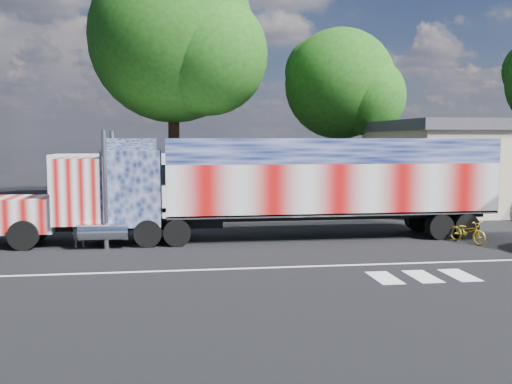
{
  "coord_description": "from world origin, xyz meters",
  "views": [
    {
      "loc": [
        -3.35,
        -20.86,
        4.17
      ],
      "look_at": [
        0.0,
        3.0,
        1.9
      ],
      "focal_mm": 40.0,
      "sensor_mm": 36.0,
      "label": 1
    }
  ],
  "objects": [
    {
      "name": "ground",
      "position": [
        0.0,
        0.0,
        0.0
      ],
      "size": [
        100.0,
        100.0,
        0.0
      ],
      "primitive_type": "plane",
      "color": "black"
    },
    {
      "name": "bicycle",
      "position": [
        8.18,
        0.29,
        0.45
      ],
      "size": [
        1.21,
        1.83,
        0.91
      ],
      "primitive_type": "imported",
      "rotation": [
        0.0,
        0.0,
        0.38
      ],
      "color": "gold",
      "rests_on": "ground"
    },
    {
      "name": "semi_truck",
      "position": [
        0.47,
        2.32,
        2.3
      ],
      "size": [
        21.0,
        3.32,
        4.48
      ],
      "color": "black",
      "rests_on": "ground"
    },
    {
      "name": "tree_n_mid",
      "position": [
        -3.29,
        15.66,
        10.3
      ],
      "size": [
        10.93,
        10.41,
        15.57
      ],
      "color": "black",
      "rests_on": "ground"
    },
    {
      "name": "tree_ne_a",
      "position": [
        7.95,
        17.33,
        7.83
      ],
      "size": [
        7.91,
        7.53,
        11.65
      ],
      "color": "black",
      "rests_on": "ground"
    },
    {
      "name": "woman",
      "position": [
        -7.05,
        1.5,
        0.79
      ],
      "size": [
        0.66,
        0.53,
        1.59
      ],
      "primitive_type": "imported",
      "rotation": [
        0.0,
        0.0,
        0.29
      ],
      "color": "slate",
      "rests_on": "ground"
    },
    {
      "name": "lane_markings",
      "position": [
        1.71,
        -3.77,
        0.01
      ],
      "size": [
        30.0,
        2.67,
        0.01
      ],
      "color": "silver",
      "rests_on": "ground"
    },
    {
      "name": "coach_bus",
      "position": [
        -4.09,
        10.28,
        1.73
      ],
      "size": [
        11.47,
        2.67,
        3.34
      ],
      "color": "white",
      "rests_on": "ground"
    }
  ]
}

